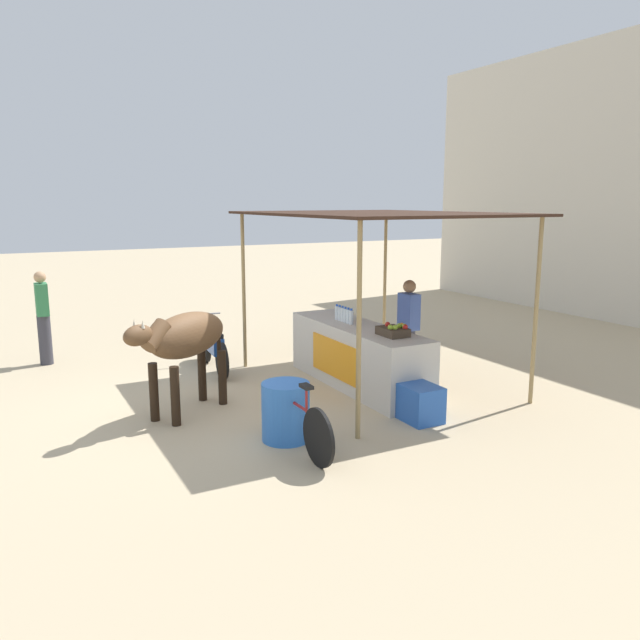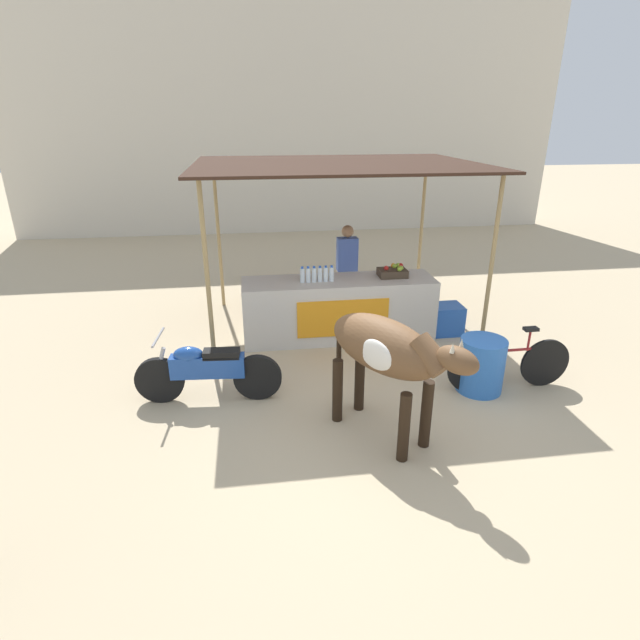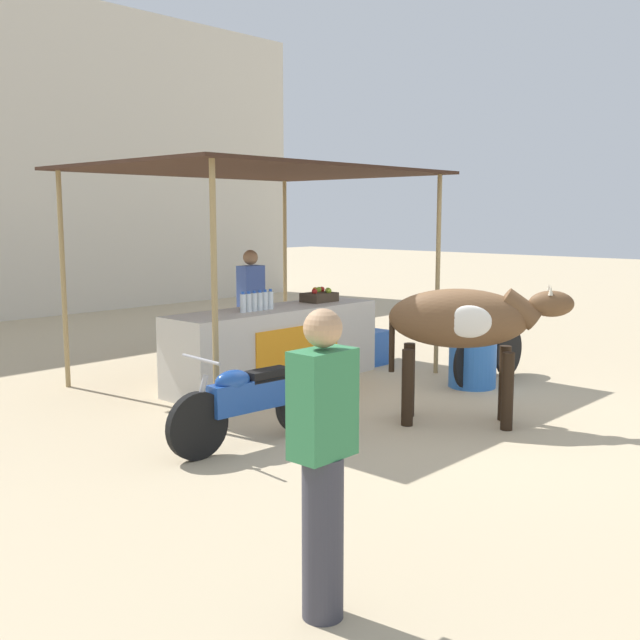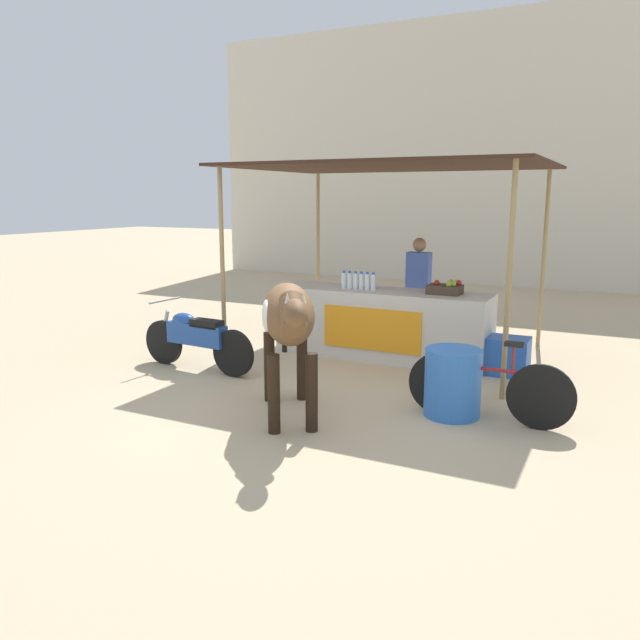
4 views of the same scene
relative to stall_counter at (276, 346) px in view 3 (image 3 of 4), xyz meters
name	(u,v)px [view 3 (image 3 of 4)]	position (x,y,z in m)	size (l,w,h in m)	color
ground_plane	(418,414)	(0.00, -2.20, -0.48)	(60.00, 60.00, 0.00)	tan
stall_counter	(276,346)	(0.00, 0.00, 0.00)	(3.00, 0.82, 0.96)	beige
stall_awning	(257,178)	(0.00, 0.30, 2.09)	(4.20, 3.20, 2.67)	#382319
water_bottle_row	(257,301)	(-0.35, -0.05, 0.59)	(0.52, 0.07, 0.25)	silver
fruit_crate	(319,296)	(0.87, 0.06, 0.55)	(0.44, 0.32, 0.18)	#3F3326
vendor_behind_counter	(251,309)	(0.27, 0.75, 0.37)	(0.34, 0.22, 1.65)	#383842
cooler_box	(368,348)	(1.71, -0.10, -0.24)	(0.60, 0.44, 0.48)	blue
water_barrel	(473,358)	(1.52, -1.93, -0.12)	(0.58, 0.58, 0.71)	blue
cow	(465,323)	(0.03, -2.72, 0.55)	(1.31, 1.72, 1.44)	brown
motorcycle_parked	(251,400)	(-1.95, -1.70, -0.05)	(1.80, 0.55, 0.90)	black
bicycle_leaning	(490,355)	(1.90, -1.95, -0.13)	(1.66, 0.10, 0.85)	black
passerby_on_street	(323,462)	(-3.68, -4.19, 0.37)	(0.34, 0.22, 1.65)	#383842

